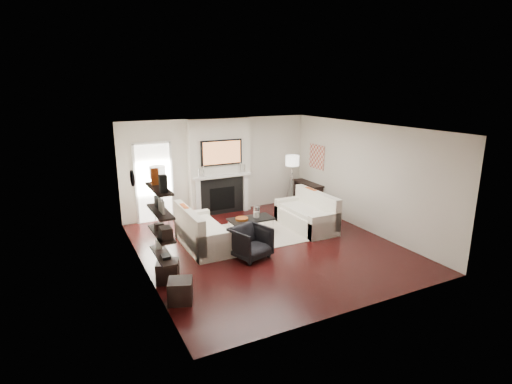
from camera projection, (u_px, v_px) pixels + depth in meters
name	position (u px, v px, depth m)	size (l,w,h in m)	color
room_envelope	(268.00, 189.00, 8.78)	(6.00, 6.00, 6.00)	black
chimney_breast	(220.00, 167.00, 11.26)	(1.80, 0.25, 2.70)	silver
fireplace_surround	(222.00, 196.00, 11.36)	(1.30, 0.02, 1.04)	black
firebox	(222.00, 199.00, 11.37)	(0.75, 0.02, 0.65)	black
mantel_pilaster_l	(198.00, 198.00, 11.01)	(0.12, 0.08, 1.10)	white
mantel_pilaster_r	(246.00, 192.00, 11.64)	(0.12, 0.08, 1.10)	white
mantel_shelf	(222.00, 176.00, 11.16)	(1.70, 0.18, 0.07)	white
tv_body	(222.00, 152.00, 11.01)	(1.20, 0.06, 0.70)	black
tv_screen	(222.00, 153.00, 10.99)	(1.10, 0.01, 0.62)	#BF723F
candlestick_l_tall	(203.00, 171.00, 10.88)	(0.04, 0.04, 0.30)	silver
candlestick_l_short	(199.00, 173.00, 10.84)	(0.04, 0.04, 0.24)	silver
candlestick_r_tall	(240.00, 168.00, 11.36)	(0.04, 0.04, 0.30)	silver
candlestick_r_short	(244.00, 168.00, 11.43)	(0.04, 0.04, 0.24)	silver
hallway_panel	(154.00, 183.00, 10.63)	(0.90, 0.02, 2.10)	white
door_trim_l	(136.00, 185.00, 10.40)	(0.06, 0.06, 2.16)	white
door_trim_r	(172.00, 181.00, 10.82)	(0.06, 0.06, 2.16)	white
door_trim_top	(151.00, 143.00, 10.33)	(1.02, 0.06, 0.06)	white
rug	(245.00, 236.00, 9.76)	(2.60, 2.00, 0.01)	beige
loveseat_left_base	(204.00, 238.00, 9.08)	(0.85, 1.80, 0.42)	white
loveseat_left_back	(189.00, 227.00, 8.85)	(0.18, 1.80, 0.80)	white
loveseat_left_arm_n	(217.00, 246.00, 8.36)	(0.85, 0.18, 0.60)	white
loveseat_left_arm_s	(193.00, 224.00, 9.75)	(0.85, 0.18, 0.60)	white
loveseat_left_cushion	(206.00, 227.00, 9.03)	(0.63, 1.44, 0.10)	white
pillow_left_orange	(185.00, 215.00, 9.06)	(0.10, 0.42, 0.42)	#BD4C17
pillow_left_charcoal	(193.00, 223.00, 8.54)	(0.10, 0.40, 0.40)	black
loveseat_right_base	(306.00, 220.00, 10.29)	(0.85, 1.80, 0.42)	white
loveseat_right_back	(317.00, 207.00, 10.36)	(0.18, 1.80, 0.80)	white
loveseat_right_arm_n	(325.00, 226.00, 9.57)	(0.85, 0.18, 0.60)	white
loveseat_right_arm_s	(289.00, 208.00, 10.97)	(0.85, 0.18, 0.60)	white
loveseat_right_cushion	(304.00, 211.00, 10.21)	(0.63, 1.44, 0.10)	white
pillow_right_orange	(311.00, 196.00, 10.56)	(0.10, 0.42, 0.42)	#BD4C17
pillow_right_charcoal	(324.00, 202.00, 10.05)	(0.10, 0.40, 0.40)	black
coffee_table	(251.00, 219.00, 9.77)	(1.10, 0.55, 0.04)	black
coffee_leg_nw	(236.00, 233.00, 9.42)	(0.02, 0.02, 0.38)	silver
coffee_leg_ne	(273.00, 227.00, 9.85)	(0.02, 0.02, 0.38)	silver
coffee_leg_sw	(229.00, 228.00, 9.80)	(0.02, 0.02, 0.38)	silver
coffee_leg_se	(265.00, 222.00, 10.23)	(0.02, 0.02, 0.38)	silver
hurricane_glass	(257.00, 212.00, 9.80)	(0.15, 0.15, 0.27)	white
hurricane_candle	(257.00, 215.00, 9.81)	(0.11, 0.11, 0.17)	white
copper_bowl	(242.00, 219.00, 9.65)	(0.31, 0.31, 0.05)	#C35E20
armchair	(251.00, 241.00, 8.46)	(0.72, 0.68, 0.74)	black
lamp_left_post	(159.00, 204.00, 10.32)	(0.02, 0.02, 1.20)	silver
lamp_left_shade	(157.00, 172.00, 10.10)	(0.40, 0.40, 0.30)	white
lamp_left_leg_a	(164.00, 204.00, 10.36)	(0.02, 0.02, 1.25)	silver
lamp_left_leg_b	(156.00, 203.00, 10.37)	(0.02, 0.02, 1.25)	silver
lamp_left_leg_c	(158.00, 205.00, 10.21)	(0.02, 0.02, 1.25)	silver
lamp_right_post	(292.00, 189.00, 11.86)	(0.02, 0.02, 1.20)	silver
lamp_right_shade	(292.00, 161.00, 11.64)	(0.40, 0.40, 0.30)	white
lamp_right_leg_a	(295.00, 188.00, 11.91)	(0.02, 0.02, 1.25)	silver
lamp_right_leg_b	(288.00, 188.00, 11.92)	(0.02, 0.02, 1.25)	silver
lamp_right_leg_c	(292.00, 190.00, 11.75)	(0.02, 0.02, 1.25)	silver
console_top	(308.00, 183.00, 11.98)	(0.35, 1.20, 0.04)	black
console_leg_n	(318.00, 200.00, 11.60)	(0.30, 0.04, 0.71)	black
console_leg_s	(298.00, 191.00, 12.55)	(0.30, 0.04, 0.71)	black
wall_art	(317.00, 157.00, 11.69)	(0.03, 0.70, 0.70)	tan
shelf_bottom	(163.00, 255.00, 6.95)	(0.25, 1.00, 0.04)	black
shelf_lower	(162.00, 234.00, 6.84)	(0.25, 1.00, 0.04)	black
shelf_upper	(160.00, 212.00, 6.74)	(0.25, 1.00, 0.04)	black
shelf_top	(159.00, 189.00, 6.64)	(0.25, 1.00, 0.04)	black
decor_magfile_a	(163.00, 184.00, 6.31)	(0.12, 0.10, 0.28)	black
decor_magfile_b	(155.00, 177.00, 6.80)	(0.12, 0.10, 0.28)	#BD4C17
decor_frame_a	(161.00, 206.00, 6.61)	(0.04, 0.30, 0.22)	white
decor_frame_b	(157.00, 202.00, 6.92)	(0.04, 0.22, 0.18)	black
decor_wine_rack	(166.00, 233.00, 6.55)	(0.18, 0.25, 0.20)	black
decor_box_small	(159.00, 226.00, 6.97)	(0.15, 0.12, 0.12)	black
decor_books	(165.00, 257.00, 6.79)	(0.14, 0.20, 0.05)	black
decor_box_tall	(159.00, 244.00, 7.17)	(0.10, 0.10, 0.18)	white
clock_rim	(132.00, 178.00, 8.28)	(0.34, 0.34, 0.04)	black
clock_face	(134.00, 178.00, 8.29)	(0.29, 0.29, 0.01)	white
ottoman_near	(168.00, 271.00, 7.45)	(0.40, 0.40, 0.40)	black
ottoman_far	(180.00, 291.00, 6.74)	(0.40, 0.40, 0.40)	black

